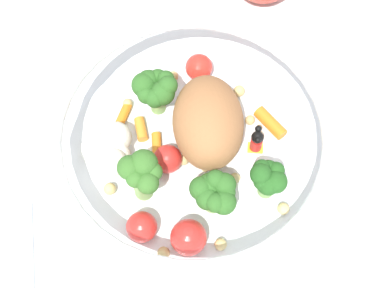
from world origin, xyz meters
The scene contains 2 objects.
ground_plane centered at (0.00, 0.00, 0.00)m, with size 2.40×2.40×0.00m, color white.
food_container centered at (-0.02, -0.01, 0.04)m, with size 0.25×0.25×0.08m.
Camera 1 is at (-0.26, -0.04, 0.52)m, focal length 54.88 mm.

